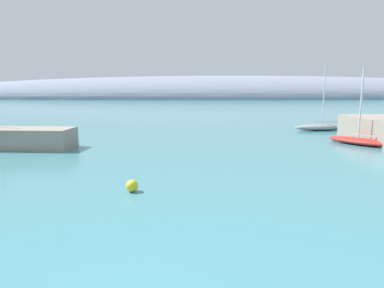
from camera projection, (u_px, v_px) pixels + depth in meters
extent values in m
ellipsoid|color=gray|center=(235.00, 98.00, 190.40)|extent=(383.17, 61.99, 24.91)
ellipsoid|color=red|center=(358.00, 141.00, 38.02)|extent=(5.99, 7.06, 0.76)
cylinder|color=silver|center=(361.00, 103.00, 37.30)|extent=(0.19, 0.19, 7.77)
cube|color=silver|center=(361.00, 135.00, 37.65)|extent=(1.92, 2.61, 0.10)
ellipsoid|color=gray|center=(322.00, 127.00, 50.01)|extent=(8.61, 2.83, 0.97)
cylinder|color=silver|center=(324.00, 96.00, 49.22)|extent=(0.16, 0.16, 8.40)
cube|color=silver|center=(325.00, 122.00, 49.91)|extent=(3.79, 0.50, 0.10)
sphere|color=yellow|center=(132.00, 186.00, 20.89)|extent=(0.76, 0.76, 0.76)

